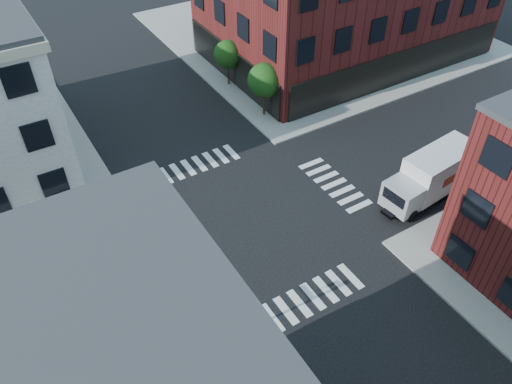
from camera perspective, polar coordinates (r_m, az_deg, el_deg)
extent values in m
plane|color=black|center=(32.18, -0.89, -3.30)|extent=(120.00, 120.00, 0.00)
cube|color=gray|center=(56.83, 6.82, 17.70)|extent=(30.00, 30.00, 0.15)
cylinder|color=black|center=(41.49, 0.93, 9.76)|extent=(0.18, 0.18, 1.47)
cylinder|color=black|center=(41.11, 0.94, 10.63)|extent=(0.12, 0.12, 1.47)
sphere|color=#17390F|center=(40.28, 0.97, 12.68)|extent=(2.69, 2.69, 2.69)
sphere|color=#17390F|center=(40.58, 1.34, 12.04)|extent=(1.85, 1.85, 1.85)
cylinder|color=black|center=(46.02, -3.16, 13.00)|extent=(0.18, 0.18, 1.33)
cylinder|color=black|center=(45.71, -3.19, 13.74)|extent=(0.12, 0.12, 1.33)
sphere|color=#17390F|center=(45.02, -3.26, 15.45)|extent=(2.43, 2.43, 2.43)
sphere|color=#17390F|center=(45.27, -2.89, 14.92)|extent=(1.67, 1.67, 1.67)
cylinder|color=black|center=(24.56, -6.64, -14.87)|extent=(0.12, 0.12, 4.60)
cylinder|color=black|center=(26.24, -6.29, -17.30)|extent=(0.28, 0.28, 0.30)
cube|color=#053819|center=(23.98, -5.59, -13.20)|extent=(1.10, 0.03, 0.22)
cube|color=#053819|center=(23.97, -7.44, -12.45)|extent=(0.03, 1.10, 0.22)
imported|color=black|center=(23.39, -6.27, -12.16)|extent=(0.22, 0.18, 1.10)
imported|color=black|center=(23.43, -7.56, -12.17)|extent=(0.18, 0.22, 1.10)
cube|color=silver|center=(35.22, 20.16, 2.45)|extent=(5.52, 2.79, 2.84)
cube|color=maroon|center=(34.79, 21.65, 1.47)|extent=(2.01, 0.23, 0.64)
cube|color=maroon|center=(35.67, 18.72, 3.41)|extent=(2.01, 0.23, 0.64)
cube|color=#A4A4A6|center=(33.13, 16.38, -0.45)|extent=(2.04, 2.37, 1.83)
cube|color=black|center=(32.36, 15.50, -0.64)|extent=(0.26, 1.74, 0.83)
cube|color=black|center=(35.34, 18.56, -0.05)|extent=(7.39, 1.62, 0.23)
cylinder|color=black|center=(33.39, 17.31, -2.56)|extent=(0.94, 0.41, 0.92)
cylinder|color=black|center=(34.15, 14.88, -0.79)|extent=(0.94, 0.41, 0.92)
cylinder|color=black|center=(35.62, 20.65, -0.28)|extent=(0.94, 0.41, 0.92)
cylinder|color=black|center=(36.34, 18.29, 1.32)|extent=(0.94, 0.41, 0.92)
cylinder|color=black|center=(37.20, 22.64, 1.08)|extent=(0.94, 0.41, 0.92)
cylinder|color=black|center=(37.89, 20.35, 2.59)|extent=(0.94, 0.41, 0.92)
cube|color=orange|center=(27.43, -5.54, -14.40)|extent=(0.51, 0.51, 0.04)
cone|color=orange|center=(27.14, -5.59, -13.98)|extent=(0.49, 0.49, 0.74)
cylinder|color=white|center=(27.06, -5.60, -13.85)|extent=(0.28, 0.28, 0.08)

